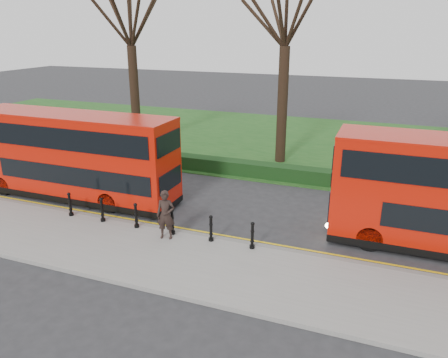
% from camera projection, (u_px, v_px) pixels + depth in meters
% --- Properties ---
extents(ground, '(120.00, 120.00, 0.00)m').
position_uv_depth(ground, '(176.00, 221.00, 18.52)').
color(ground, '#28282B').
rests_on(ground, ground).
extents(pavement, '(60.00, 4.00, 0.15)m').
position_uv_depth(pavement, '(138.00, 252.00, 15.85)').
color(pavement, gray).
rests_on(pavement, ground).
extents(kerb, '(60.00, 0.25, 0.16)m').
position_uv_depth(kerb, '(165.00, 230.00, 17.61)').
color(kerb, slate).
rests_on(kerb, ground).
extents(grass_verge, '(60.00, 18.00, 0.06)m').
position_uv_depth(grass_verge, '(270.00, 140.00, 31.72)').
color(grass_verge, '#194918').
rests_on(grass_verge, ground).
extents(hedge, '(60.00, 0.90, 0.80)m').
position_uv_depth(hedge, '(231.00, 167.00, 24.37)').
color(hedge, black).
rests_on(hedge, ground).
extents(yellow_line_outer, '(60.00, 0.10, 0.01)m').
position_uv_depth(yellow_line_outer, '(168.00, 228.00, 17.90)').
color(yellow_line_outer, yellow).
rests_on(yellow_line_outer, ground).
extents(yellow_line_inner, '(60.00, 0.10, 0.01)m').
position_uv_depth(yellow_line_inner, '(170.00, 226.00, 18.07)').
color(yellow_line_inner, yellow).
rests_on(yellow_line_inner, ground).
extents(tree_left, '(7.76, 7.76, 12.13)m').
position_uv_depth(tree_left, '(129.00, 9.00, 27.12)').
color(tree_left, black).
rests_on(tree_left, ground).
extents(tree_mid, '(7.90, 7.90, 12.34)m').
position_uv_depth(tree_mid, '(287.00, 4.00, 23.68)').
color(tree_mid, black).
rests_on(tree_mid, ground).
extents(bollard_row, '(8.29, 0.15, 1.00)m').
position_uv_depth(bollard_row, '(154.00, 219.00, 17.20)').
color(bollard_row, black).
rests_on(bollard_row, pavement).
extents(bus_lead, '(10.23, 2.35, 4.07)m').
position_uv_depth(bus_lead, '(73.00, 156.00, 20.51)').
color(bus_lead, '#BF1406').
rests_on(bus_lead, ground).
extents(pedestrian, '(0.79, 0.61, 1.91)m').
position_uv_depth(pedestrian, '(166.00, 215.00, 16.45)').
color(pedestrian, black).
rests_on(pedestrian, pavement).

